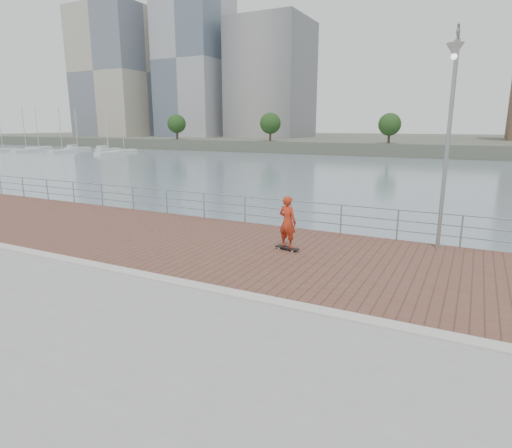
% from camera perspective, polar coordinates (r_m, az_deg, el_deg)
% --- Properties ---
extents(water, '(400.00, 400.00, 0.00)m').
position_cam_1_polar(water, '(11.63, -4.74, -18.13)').
color(water, slate).
rests_on(water, ground).
extents(brick_lane, '(40.00, 6.80, 0.02)m').
position_cam_1_polar(brick_lane, '(13.73, 3.06, -3.89)').
color(brick_lane, brown).
rests_on(brick_lane, seawall).
extents(curb, '(40.00, 0.40, 0.06)m').
position_cam_1_polar(curb, '(10.72, -4.94, -8.81)').
color(curb, '#B7B5AD').
rests_on(curb, seawall).
extents(far_shore, '(320.00, 95.00, 2.50)m').
position_cam_1_polar(far_shore, '(131.09, 25.19, 9.83)').
color(far_shore, '#4C5142').
rests_on(far_shore, ground).
extents(guardrail, '(39.06, 0.06, 1.13)m').
position_cam_1_polar(guardrail, '(16.63, 7.89, 1.44)').
color(guardrail, '#8C9EA8').
rests_on(guardrail, brick_lane).
extents(street_lamp, '(0.48, 1.39, 6.57)m').
position_cam_1_polar(street_lamp, '(14.46, 24.54, 14.53)').
color(street_lamp, gray).
rests_on(street_lamp, brick_lane).
extents(skateboard, '(0.87, 0.38, 0.10)m').
position_cam_1_polar(skateboard, '(14.03, 4.16, -3.17)').
color(skateboard, black).
rests_on(skateboard, brick_lane).
extents(skateboarder, '(0.69, 0.53, 1.71)m').
position_cam_1_polar(skateboarder, '(13.81, 4.22, 0.28)').
color(skateboarder, '#B42F18').
rests_on(skateboarder, skateboard).
extents(marina, '(33.37, 28.91, 9.64)m').
position_cam_1_polar(marina, '(111.03, -23.15, 9.22)').
color(marina, silver).
rests_on(marina, water).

